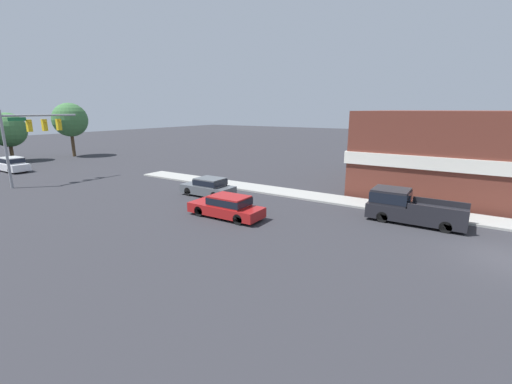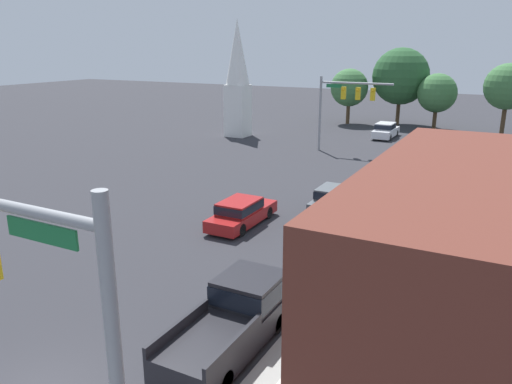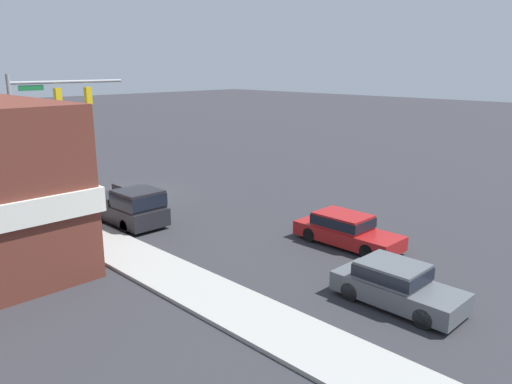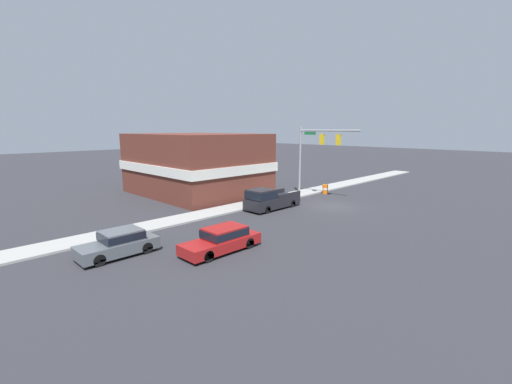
{
  "view_description": "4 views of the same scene",
  "coord_description": "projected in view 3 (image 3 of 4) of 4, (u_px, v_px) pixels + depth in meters",
  "views": [
    {
      "loc": [
        -18.12,
        1.85,
        6.6
      ],
      "look_at": [
        -1.24,
        12.69,
        1.73
      ],
      "focal_mm": 24.0,
      "sensor_mm": 36.0,
      "label": 1
    },
    {
      "loc": [
        10.34,
        -7.14,
        9.09
      ],
      "look_at": [
        0.94,
        10.71,
        3.17
      ],
      "focal_mm": 35.0,
      "sensor_mm": 36.0,
      "label": 2
    },
    {
      "loc": [
        15.73,
        26.48,
        7.78
      ],
      "look_at": [
        0.98,
        11.66,
        2.45
      ],
      "focal_mm": 35.0,
      "sensor_mm": 36.0,
      "label": 3
    },
    {
      "loc": [
        -16.65,
        26.48,
        7.03
      ],
      "look_at": [
        -0.64,
        10.4,
        2.81
      ],
      "focal_mm": 24.0,
      "sensor_mm": 36.0,
      "label": 4
    }
  ],
  "objects": [
    {
      "name": "sidewalk_curb",
      "position": [
        42.0,
        212.0,
        26.94
      ],
      "size": [
        2.4,
        60.0,
        0.14
      ],
      "color": "#9E9E99",
      "rests_on": "ground"
    },
    {
      "name": "ground_plane",
      "position": [
        135.0,
        195.0,
        30.86
      ],
      "size": [
        200.0,
        200.0,
        0.0
      ],
      "primitive_type": "plane",
      "color": "#2D2D33"
    },
    {
      "name": "car_oncoming",
      "position": [
        396.0,
        284.0,
        16.52
      ],
      "size": [
        1.81,
        4.28,
        1.44
      ],
      "rotation": [
        0.0,
        0.0,
        3.14
      ],
      "color": "black",
      "rests_on": "ground"
    },
    {
      "name": "near_signal_assembly",
      "position": [
        49.0,
        110.0,
        28.89
      ],
      "size": [
        6.95,
        0.49,
        7.33
      ],
      "color": "gray",
      "rests_on": "ground"
    },
    {
      "name": "pickup_truck_parked",
      "position": [
        129.0,
        206.0,
        25.02
      ],
      "size": [
        2.03,
        5.4,
        1.91
      ],
      "color": "black",
      "rests_on": "ground"
    },
    {
      "name": "construction_barrel",
      "position": [
        38.0,
        184.0,
        31.41
      ],
      "size": [
        0.62,
        0.62,
        1.02
      ],
      "color": "orange",
      "rests_on": "ground"
    },
    {
      "name": "car_lead",
      "position": [
        346.0,
        229.0,
        22.06
      ],
      "size": [
        1.77,
        4.88,
        1.41
      ],
      "color": "black",
      "rests_on": "ground"
    }
  ]
}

